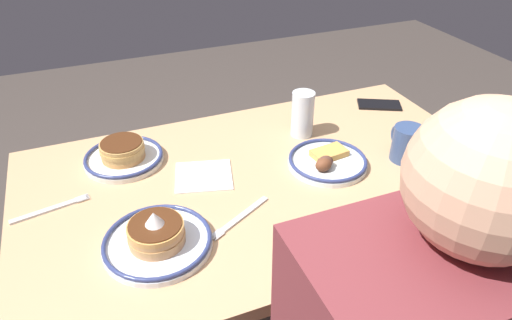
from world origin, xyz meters
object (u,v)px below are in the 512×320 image
plate_far_companion (157,238)px  fork_far (51,209)px  plate_near_main (327,161)px  cell_phone (379,105)px  drinking_glass (302,116)px  coffee_mug (406,143)px  fork_near (240,218)px  paper_napkin (204,176)px  plate_center_pancakes (123,155)px

plate_far_companion → fork_far: 0.31m
plate_near_main → cell_phone: size_ratio=1.52×
drinking_glass → cell_phone: 0.35m
coffee_mug → fork_near: (0.52, 0.07, -0.05)m
plate_near_main → plate_far_companion: (0.50, 0.14, 0.01)m
plate_far_companion → coffee_mug: size_ratio=2.05×
paper_napkin → plate_near_main: bearing=167.1°
fork_far → cell_phone: bearing=-170.7°
plate_far_companion → cell_phone: plate_far_companion is taller
drinking_glass → fork_near: 0.44m
drinking_glass → fork_near: (0.31, 0.30, -0.06)m
cell_phone → plate_far_companion: bearing=52.0°
paper_napkin → coffee_mug: bearing=167.2°
coffee_mug → fork_far: size_ratio=0.63×
coffee_mug → fork_far: bearing=-7.9°
fork_near → plate_far_companion: bearing=5.6°
plate_far_companion → coffee_mug: coffee_mug is taller
plate_near_main → fork_far: bearing=-6.4°
cell_phone → fork_near: 0.75m
plate_near_main → paper_napkin: plate_near_main is taller
plate_far_companion → paper_napkin: (-0.17, -0.22, -0.02)m
plate_far_companion → fork_near: bearing=-174.4°
plate_far_companion → cell_phone: (-0.85, -0.40, -0.02)m
drinking_glass → paper_napkin: (0.34, 0.10, -0.06)m
paper_napkin → fork_far: bearing=-0.5°
plate_far_companion → coffee_mug: 0.73m
cell_phone → fork_far: cell_phone is taller
drinking_glass → cell_phone: size_ratio=0.97×
plate_center_pancakes → plate_far_companion: bearing=92.9°
plate_center_pancakes → cell_phone: plate_center_pancakes is taller
cell_phone → fork_far: 1.08m
plate_center_pancakes → cell_phone: bearing=-178.3°
coffee_mug → paper_napkin: (0.55, -0.13, -0.05)m
plate_far_companion → drinking_glass: 0.61m
cell_phone → coffee_mug: bearing=94.4°
paper_napkin → cell_phone: bearing=-165.3°
plate_near_main → fork_far: plate_near_main is taller
coffee_mug → plate_near_main: bearing=-12.7°
paper_napkin → fork_far: (0.38, -0.00, 0.00)m
plate_near_main → paper_napkin: (0.33, -0.08, -0.01)m
drinking_glass → fork_far: (0.73, 0.10, -0.06)m
plate_far_companion → paper_napkin: bearing=-127.8°
plate_far_companion → fork_far: plate_far_companion is taller
plate_far_companion → fork_far: size_ratio=1.30×
plate_near_main → plate_far_companion: 0.52m
coffee_mug → drinking_glass: drinking_glass is taller
plate_far_companion → drinking_glass: size_ratio=1.72×
plate_center_pancakes → fork_far: size_ratio=1.18×
plate_far_companion → drinking_glass: bearing=-147.9°
plate_center_pancakes → drinking_glass: (-0.53, 0.05, 0.04)m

